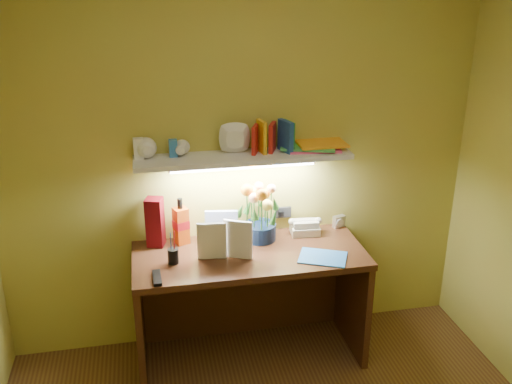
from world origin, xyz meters
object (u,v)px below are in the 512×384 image
desk_clock (339,221)px  telephone (305,226)px  desk (250,306)px  whisky_bottle (181,221)px  flower_bouquet (260,212)px

desk_clock → telephone: bearing=174.3°
desk → whisky_bottle: bearing=150.8°
desk → telephone: bearing=25.7°
flower_bouquet → telephone: flower_bouquet is taller
flower_bouquet → desk_clock: (0.55, 0.07, -0.14)m
desk → desk_clock: size_ratio=17.51×
desk → whisky_bottle: 0.69m
desk → telephone: telephone is taller
flower_bouquet → whisky_bottle: flower_bouquet is taller
telephone → desk_clock: bearing=16.0°
whisky_bottle → desk: bearing=-29.2°
flower_bouquet → desk_clock: size_ratio=4.56×
telephone → desk_clock: telephone is taller
telephone → desk_clock: 0.25m
whisky_bottle → desk_clock: bearing=1.4°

